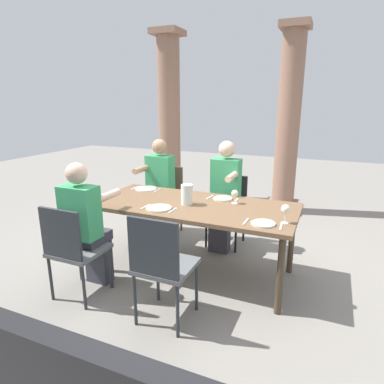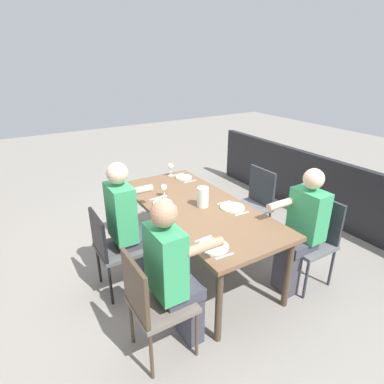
{
  "view_description": "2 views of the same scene",
  "coord_description": "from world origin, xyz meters",
  "px_view_note": "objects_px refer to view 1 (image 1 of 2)",
  "views": [
    {
      "loc": [
        1.24,
        -2.94,
        1.77
      ],
      "look_at": [
        0.01,
        -0.05,
        0.9
      ],
      "focal_mm": 30.73,
      "sensor_mm": 36.0,
      "label": 1
    },
    {
      "loc": [
        -2.53,
        1.61,
        2.18
      ],
      "look_at": [
        0.08,
        0.0,
        0.88
      ],
      "focal_mm": 29.9,
      "sensor_mm": 36.0,
      "label": 2
    }
  ],
  "objects_px": {
    "chair_mid_south": "(161,262)",
    "wine_glass_2": "(235,194)",
    "plate_0": "(146,189)",
    "plate_2": "(223,198)",
    "chair_west_north": "(165,195)",
    "wine_glass_3": "(286,210)",
    "chair_mid_north": "(228,205)",
    "dining_table": "(193,210)",
    "stone_column_near": "(169,120)",
    "diner_woman_green": "(224,193)",
    "water_pitcher": "(187,196)",
    "plate_3": "(263,223)",
    "diner_guest_third": "(158,187)",
    "plate_1": "(159,208)",
    "chair_west_south": "(72,247)",
    "stone_column_centre": "(288,124)",
    "diner_man_white": "(87,223)"
  },
  "relations": [
    {
      "from": "diner_man_white",
      "to": "chair_west_north",
      "type": "bearing_deg",
      "value": 90.11
    },
    {
      "from": "chair_mid_south",
      "to": "stone_column_near",
      "type": "bearing_deg",
      "value": 115.73
    },
    {
      "from": "wine_glass_2",
      "to": "chair_west_north",
      "type": "bearing_deg",
      "value": 149.02
    },
    {
      "from": "diner_woman_green",
      "to": "diner_man_white",
      "type": "bearing_deg",
      "value": -122.77
    },
    {
      "from": "chair_west_south",
      "to": "wine_glass_2",
      "type": "distance_m",
      "value": 1.63
    },
    {
      "from": "chair_west_north",
      "to": "chair_mid_south",
      "type": "relative_size",
      "value": 0.96
    },
    {
      "from": "chair_west_north",
      "to": "chair_mid_south",
      "type": "xyz_separation_m",
      "value": [
        0.9,
        -1.78,
        0.02
      ]
    },
    {
      "from": "dining_table",
      "to": "water_pitcher",
      "type": "relative_size",
      "value": 9.99
    },
    {
      "from": "chair_west_south",
      "to": "stone_column_near",
      "type": "xyz_separation_m",
      "value": [
        -0.72,
        3.36,
        0.93
      ]
    },
    {
      "from": "diner_woman_green",
      "to": "plate_2",
      "type": "height_order",
      "value": "diner_woman_green"
    },
    {
      "from": "stone_column_near",
      "to": "plate_0",
      "type": "bearing_deg",
      "value": -70.32
    },
    {
      "from": "dining_table",
      "to": "wine_glass_3",
      "type": "distance_m",
      "value": 0.97
    },
    {
      "from": "dining_table",
      "to": "diner_guest_third",
      "type": "xyz_separation_m",
      "value": [
        -0.8,
        0.7,
        -0.0
      ]
    },
    {
      "from": "stone_column_near",
      "to": "plate_3",
      "type": "bearing_deg",
      "value": -50.42
    },
    {
      "from": "wine_glass_2",
      "to": "chair_mid_north",
      "type": "bearing_deg",
      "value": 111.69
    },
    {
      "from": "chair_west_north",
      "to": "diner_woman_green",
      "type": "bearing_deg",
      "value": -11.2
    },
    {
      "from": "plate_0",
      "to": "wine_glass_2",
      "type": "distance_m",
      "value": 1.14
    },
    {
      "from": "chair_mid_south",
      "to": "plate_2",
      "type": "relative_size",
      "value": 4.57
    },
    {
      "from": "wine_glass_3",
      "to": "plate_0",
      "type": "bearing_deg",
      "value": 163.32
    },
    {
      "from": "plate_0",
      "to": "diner_guest_third",
      "type": "bearing_deg",
      "value": 98.05
    },
    {
      "from": "wine_glass_2",
      "to": "water_pitcher",
      "type": "relative_size",
      "value": 0.69
    },
    {
      "from": "diner_man_white",
      "to": "plate_1",
      "type": "height_order",
      "value": "diner_man_white"
    },
    {
      "from": "plate_1",
      "to": "plate_2",
      "type": "xyz_separation_m",
      "value": [
        0.47,
        0.56,
        0.0
      ]
    },
    {
      "from": "stone_column_near",
      "to": "wine_glass_3",
      "type": "xyz_separation_m",
      "value": [
        2.45,
        -2.67,
        -0.57
      ]
    },
    {
      "from": "diner_guest_third",
      "to": "dining_table",
      "type": "bearing_deg",
      "value": -41.19
    },
    {
      "from": "dining_table",
      "to": "chair_west_north",
      "type": "height_order",
      "value": "chair_west_north"
    },
    {
      "from": "dining_table",
      "to": "stone_column_near",
      "type": "relative_size",
      "value": 0.7
    },
    {
      "from": "plate_1",
      "to": "wine_glass_2",
      "type": "relative_size",
      "value": 1.77
    },
    {
      "from": "diner_woman_green",
      "to": "plate_0",
      "type": "relative_size",
      "value": 5.26
    },
    {
      "from": "chair_mid_south",
      "to": "wine_glass_2",
      "type": "relative_size",
      "value": 6.61
    },
    {
      "from": "plate_1",
      "to": "plate_3",
      "type": "height_order",
      "value": "same"
    },
    {
      "from": "stone_column_near",
      "to": "water_pitcher",
      "type": "height_order",
      "value": "stone_column_near"
    },
    {
      "from": "chair_west_north",
      "to": "stone_column_near",
      "type": "distance_m",
      "value": 1.97
    },
    {
      "from": "plate_3",
      "to": "plate_2",
      "type": "bearing_deg",
      "value": 133.43
    },
    {
      "from": "wine_glass_3",
      "to": "chair_mid_north",
      "type": "bearing_deg",
      "value": 127.61
    },
    {
      "from": "diner_man_white",
      "to": "plate_3",
      "type": "xyz_separation_m",
      "value": [
        1.56,
        0.39,
        0.1
      ]
    },
    {
      "from": "diner_man_white",
      "to": "plate_0",
      "type": "distance_m",
      "value": 1.0
    },
    {
      "from": "plate_3",
      "to": "plate_0",
      "type": "bearing_deg",
      "value": 158.29
    },
    {
      "from": "plate_3",
      "to": "chair_mid_south",
      "type": "bearing_deg",
      "value": -138.39
    },
    {
      "from": "plate_1",
      "to": "wine_glass_3",
      "type": "height_order",
      "value": "wine_glass_3"
    },
    {
      "from": "plate_0",
      "to": "wine_glass_3",
      "type": "distance_m",
      "value": 1.76
    },
    {
      "from": "stone_column_near",
      "to": "chair_mid_south",
      "type": "bearing_deg",
      "value": -64.27
    },
    {
      "from": "plate_0",
      "to": "plate_2",
      "type": "relative_size",
      "value": 1.21
    },
    {
      "from": "chair_west_north",
      "to": "plate_2",
      "type": "height_order",
      "value": "chair_west_north"
    },
    {
      "from": "diner_woman_green",
      "to": "plate_1",
      "type": "xyz_separation_m",
      "value": [
        -0.35,
        -0.99,
        0.06
      ]
    },
    {
      "from": "chair_mid_south",
      "to": "diner_guest_third",
      "type": "distance_m",
      "value": 1.83
    },
    {
      "from": "stone_column_near",
      "to": "plate_3",
      "type": "relative_size",
      "value": 13.93
    },
    {
      "from": "chair_west_south",
      "to": "plate_2",
      "type": "height_order",
      "value": "chair_west_south"
    },
    {
      "from": "chair_mid_south",
      "to": "stone_column_centre",
      "type": "xyz_separation_m",
      "value": [
        0.47,
        3.36,
        0.87
      ]
    },
    {
      "from": "plate_2",
      "to": "wine_glass_2",
      "type": "height_order",
      "value": "wine_glass_2"
    }
  ]
}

